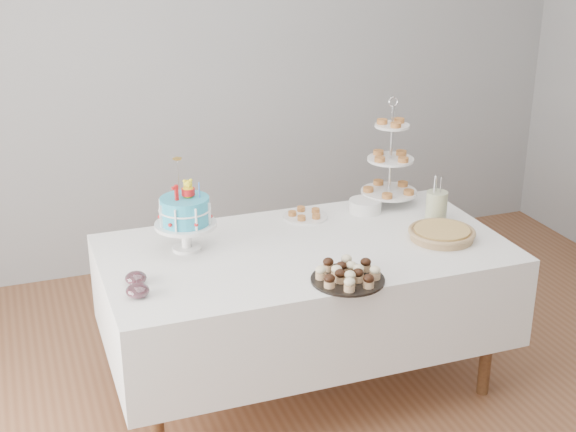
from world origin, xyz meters
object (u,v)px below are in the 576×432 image
object	(u,v)px
table	(305,290)
pie	(442,233)
tiered_stand	(390,160)
jam_bowl_a	(138,291)
jam_bowl_b	(136,278)
cupcake_tray	(348,273)
plate_stack	(365,206)
pastry_plate	(305,215)
birthday_cake	(186,226)
utensil_pitcher	(437,205)

from	to	relation	value
table	pie	distance (m)	0.72
tiered_stand	jam_bowl_a	bearing A→B (deg)	-156.66
jam_bowl_a	jam_bowl_b	bearing A→B (deg)	83.54
tiered_stand	jam_bowl_b	xyz separation A→B (m)	(-1.47, -0.51, -0.22)
cupcake_tray	plate_stack	size ratio (longest dim) A/B	1.89
cupcake_tray	table	bearing A→B (deg)	96.24
jam_bowl_a	jam_bowl_b	size ratio (longest dim) A/B	1.06
pie	pastry_plate	world-z (taller)	pie
jam_bowl_b	birthday_cake	bearing A→B (deg)	43.81
plate_stack	cupcake_tray	bearing A→B (deg)	-120.23
jam_bowl_b	tiered_stand	bearing A→B (deg)	19.29
jam_bowl_b	pie	bearing A→B (deg)	-0.71
pastry_plate	jam_bowl_a	distance (m)	1.14
pie	jam_bowl_b	distance (m)	1.49
pastry_plate	jam_bowl_a	world-z (taller)	jam_bowl_a
pie	jam_bowl_a	xyz separation A→B (m)	(-1.50, -0.11, -0.00)
table	pie	xyz separation A→B (m)	(0.66, -0.13, 0.26)
table	tiered_stand	bearing A→B (deg)	31.95
pastry_plate	jam_bowl_a	xyz separation A→B (m)	(-0.98, -0.59, 0.01)
plate_stack	jam_bowl_b	bearing A→B (deg)	-161.29
cupcake_tray	birthday_cake	bearing A→B (deg)	135.83
cupcake_tray	pastry_plate	size ratio (longest dim) A/B	1.39
tiered_stand	pastry_plate	bearing A→B (deg)	-174.97
cupcake_tray	jam_bowl_a	distance (m)	0.90
table	pastry_plate	distance (m)	0.45
cupcake_tray	utensil_pitcher	bearing A→B (deg)	34.24
pie	jam_bowl_a	distance (m)	1.51
pie	pastry_plate	distance (m)	0.72
tiered_stand	birthday_cake	bearing A→B (deg)	-168.66
plate_stack	utensil_pitcher	xyz separation A→B (m)	(0.29, -0.24, 0.05)
plate_stack	pastry_plate	xyz separation A→B (m)	(-0.33, 0.03, -0.02)
birthday_cake	utensil_pitcher	bearing A→B (deg)	-15.23
tiered_stand	jam_bowl_a	world-z (taller)	tiered_stand
table	plate_stack	distance (m)	0.62
pastry_plate	jam_bowl_a	size ratio (longest dim) A/B	2.34
plate_stack	jam_bowl_a	xyz separation A→B (m)	(-1.31, -0.56, -0.01)
pastry_plate	birthday_cake	bearing A→B (deg)	-164.12
pastry_plate	utensil_pitcher	bearing A→B (deg)	-24.07
plate_stack	table	bearing A→B (deg)	-145.18
pastry_plate	jam_bowl_b	size ratio (longest dim) A/B	2.49
plate_stack	pastry_plate	bearing A→B (deg)	174.42
birthday_cake	tiered_stand	world-z (taller)	tiered_stand
birthday_cake	jam_bowl_b	xyz separation A→B (m)	(-0.29, -0.28, -0.10)
tiered_stand	jam_bowl_a	size ratio (longest dim) A/B	5.94
jam_bowl_b	table	bearing A→B (deg)	7.83
table	jam_bowl_a	bearing A→B (deg)	-164.10
jam_bowl_a	table	bearing A→B (deg)	15.90
pastry_plate	jam_bowl_a	bearing A→B (deg)	-148.69
pastry_plate	jam_bowl_b	xyz separation A→B (m)	(-0.96, -0.47, 0.01)
birthday_cake	jam_bowl_a	bearing A→B (deg)	-138.55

